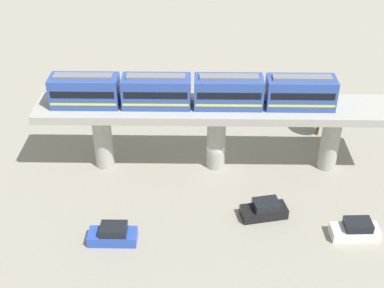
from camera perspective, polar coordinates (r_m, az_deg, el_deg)
The scene contains 8 objects.
ground_plane at distance 54.82m, azimuth 2.59°, elevation -2.38°, with size 120.00×120.00×0.00m, color gray.
viaduct at distance 51.73m, azimuth 2.75°, elevation 2.74°, with size 5.20×35.80×7.22m.
train at distance 50.21m, azimuth 0.04°, elevation 5.79°, with size 2.64×27.45×3.24m.
parked_car_white at distance 48.12m, azimuth 17.56°, elevation -9.02°, with size 1.96×4.27×1.76m.
parked_car_blue at distance 46.02m, azimuth -8.69°, elevation -9.84°, with size 1.80×4.20×1.76m.
parked_car_black at distance 48.43m, azimuth 7.97°, elevation -7.19°, with size 2.64×4.48×1.76m.
tree_near_viaduct at distance 63.12m, azimuth -10.47°, elevation 5.14°, with size 2.41×2.41×3.98m.
tree_mid_lot at distance 60.11m, azimuth 13.93°, elevation 3.51°, with size 2.91×2.91×4.53m.
Camera 1 is at (44.57, -1.80, 31.88)m, focal length 48.48 mm.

